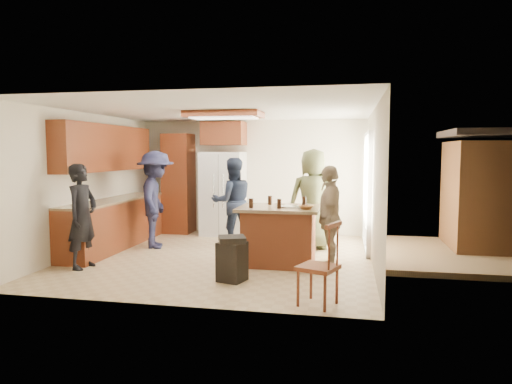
% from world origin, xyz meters
% --- Properties ---
extents(room_shell, '(8.00, 5.20, 5.00)m').
position_xyz_m(room_shell, '(4.37, 1.64, 0.87)').
color(room_shell, tan).
rests_on(room_shell, ground).
extents(person_front_left, '(0.47, 0.62, 1.62)m').
position_xyz_m(person_front_left, '(-1.92, -1.10, 0.81)').
color(person_front_left, black).
rests_on(person_front_left, ground).
extents(person_behind_left, '(0.96, 0.83, 1.69)m').
position_xyz_m(person_behind_left, '(-0.08, 1.09, 0.85)').
color(person_behind_left, '#192032').
rests_on(person_behind_left, ground).
extents(person_behind_right, '(1.04, 0.81, 1.86)m').
position_xyz_m(person_behind_right, '(1.47, 1.01, 0.93)').
color(person_behind_right, '#3E4226').
rests_on(person_behind_right, ground).
extents(person_side_right, '(0.49, 0.94, 1.60)m').
position_xyz_m(person_side_right, '(1.83, -0.46, 0.80)').
color(person_side_right, tan).
rests_on(person_side_right, ground).
extents(person_counter, '(0.88, 1.29, 1.82)m').
position_xyz_m(person_counter, '(-1.43, 0.57, 0.91)').
color(person_counter, '#1B1D37').
rests_on(person_counter, ground).
extents(left_cabinetry, '(0.64, 3.00, 2.30)m').
position_xyz_m(left_cabinetry, '(-2.24, 0.40, 0.96)').
color(left_cabinetry, maroon).
rests_on(left_cabinetry, ground).
extents(back_wall_units, '(1.80, 0.60, 2.45)m').
position_xyz_m(back_wall_units, '(-1.33, 2.20, 1.38)').
color(back_wall_units, maroon).
rests_on(back_wall_units, ground).
extents(refrigerator, '(0.90, 0.76, 1.80)m').
position_xyz_m(refrigerator, '(-0.55, 2.12, 0.90)').
color(refrigerator, white).
rests_on(refrigerator, ground).
extents(kitchen_island, '(1.28, 1.03, 0.93)m').
position_xyz_m(kitchen_island, '(1.03, -0.25, 0.47)').
color(kitchen_island, '#A64B2B').
rests_on(kitchen_island, ground).
extents(island_items, '(1.03, 0.66, 0.15)m').
position_xyz_m(island_items, '(1.23, -0.35, 0.97)').
color(island_items, silver).
rests_on(island_items, kitchen_island).
extents(trash_bin, '(0.46, 0.46, 0.63)m').
position_xyz_m(trash_bin, '(0.53, -1.35, 0.32)').
color(trash_bin, black).
rests_on(trash_bin, ground).
extents(spindle_chair, '(0.55, 0.55, 0.99)m').
position_xyz_m(spindle_chair, '(1.78, -2.14, 0.45)').
color(spindle_chair, maroon).
rests_on(spindle_chair, ground).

